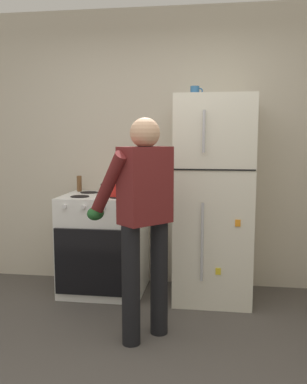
{
  "coord_description": "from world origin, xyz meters",
  "views": [
    {
      "loc": [
        0.49,
        -2.17,
        1.45
      ],
      "look_at": [
        -0.01,
        1.32,
        1.0
      ],
      "focal_mm": 38.74,
      "sensor_mm": 36.0,
      "label": 1
    }
  ],
  "objects_px": {
    "refrigerator": "(213,199)",
    "pepper_mill": "(79,183)",
    "stove_range": "(104,244)",
    "red_pot": "(119,189)",
    "coffee_mug": "(195,92)",
    "person_cook": "(142,210)"
  },
  "relations": [
    {
      "from": "refrigerator",
      "to": "pepper_mill",
      "type": "xyz_separation_m",
      "value": [
        -1.32,
        0.2,
        0.1
      ]
    },
    {
      "from": "stove_range",
      "to": "person_cook",
      "type": "bearing_deg",
      "value": -58.93
    },
    {
      "from": "refrigerator",
      "to": "coffee_mug",
      "type": "xyz_separation_m",
      "value": [
        -0.18,
        0.05,
        0.96
      ]
    },
    {
      "from": "coffee_mug",
      "to": "pepper_mill",
      "type": "xyz_separation_m",
      "value": [
        -1.14,
        0.15,
        -0.86
      ]
    },
    {
      "from": "refrigerator",
      "to": "person_cook",
      "type": "bearing_deg",
      "value": -119.86
    },
    {
      "from": "refrigerator",
      "to": "red_pot",
      "type": "relative_size",
      "value": 5.41
    },
    {
      "from": "person_cook",
      "to": "pepper_mill",
      "type": "bearing_deg",
      "value": 127.39
    },
    {
      "from": "red_pot",
      "to": "refrigerator",
      "type": "bearing_deg",
      "value": 3.31
    },
    {
      "from": "coffee_mug",
      "to": "pepper_mill",
      "type": "relative_size",
      "value": 0.73
    },
    {
      "from": "red_pot",
      "to": "pepper_mill",
      "type": "distance_m",
      "value": 0.52
    },
    {
      "from": "pepper_mill",
      "to": "red_pot",
      "type": "bearing_deg",
      "value": -28.52
    },
    {
      "from": "stove_range",
      "to": "red_pot",
      "type": "xyz_separation_m",
      "value": [
        0.16,
        -0.04,
        0.53
      ]
    },
    {
      "from": "stove_range",
      "to": "coffee_mug",
      "type": "xyz_separation_m",
      "value": [
        0.84,
        0.06,
        1.41
      ]
    },
    {
      "from": "refrigerator",
      "to": "pepper_mill",
      "type": "relative_size",
      "value": 11.82
    },
    {
      "from": "refrigerator",
      "to": "stove_range",
      "type": "relative_size",
      "value": 1.95
    },
    {
      "from": "person_cook",
      "to": "pepper_mill",
      "type": "xyz_separation_m",
      "value": [
        -0.82,
        1.07,
        0.06
      ]
    },
    {
      "from": "red_pot",
      "to": "coffee_mug",
      "type": "height_order",
      "value": "coffee_mug"
    },
    {
      "from": "refrigerator",
      "to": "pepper_mill",
      "type": "distance_m",
      "value": 1.34
    },
    {
      "from": "stove_range",
      "to": "person_cook",
      "type": "relative_size",
      "value": 0.59
    },
    {
      "from": "refrigerator",
      "to": "stove_range",
      "type": "distance_m",
      "value": 1.11
    },
    {
      "from": "person_cook",
      "to": "red_pot",
      "type": "height_order",
      "value": "person_cook"
    },
    {
      "from": "red_pot",
      "to": "pepper_mill",
      "type": "relative_size",
      "value": 2.19
    }
  ]
}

